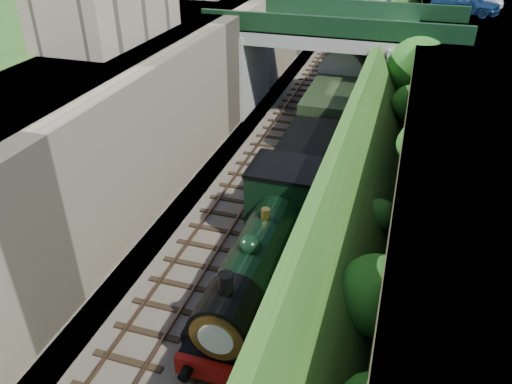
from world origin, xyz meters
TOP-DOWN VIEW (x-y plane):
  - trackbed at (0.00, 20.00)m, footprint 10.00×90.00m
  - retaining_wall at (-5.50, 20.00)m, footprint 1.00×90.00m
  - street_plateau_left at (-9.00, 20.00)m, footprint 6.00×90.00m
  - street_plateau_right at (9.50, 20.00)m, footprint 8.00×90.00m
  - embankment_slope at (4.94, 18.46)m, footprint 4.53×90.00m
  - track_left at (-2.00, 20.00)m, footprint 2.50×90.00m
  - track_right at (1.20, 20.00)m, footprint 2.50×90.00m
  - road_bridge at (0.94, 24.00)m, footprint 16.00×6.40m
  - tree at (5.91, 21.43)m, footprint 3.60×3.80m
  - car_blue at (8.30, 29.61)m, footprint 4.88×3.25m
  - locomotive at (1.20, 5.54)m, footprint 3.10×10.22m
  - tender at (1.20, 12.90)m, footprint 2.70×6.00m
  - coach_front at (1.20, 25.50)m, footprint 2.90×18.00m
  - coach_middle at (1.20, 44.30)m, footprint 2.90×18.00m

SIDE VIEW (x-z plane):
  - trackbed at x=0.00m, z-range 0.00..0.20m
  - track_left at x=-2.00m, z-range 0.15..0.35m
  - track_right at x=1.20m, z-range 0.15..0.35m
  - tender at x=1.20m, z-range 0.09..3.14m
  - locomotive at x=1.20m, z-range -0.02..3.81m
  - coach_front at x=1.20m, z-range 0.20..3.90m
  - coach_middle at x=1.20m, z-range 0.20..3.90m
  - embankment_slope at x=4.94m, z-range -0.54..5.88m
  - street_plateau_right at x=9.50m, z-range 0.00..6.25m
  - retaining_wall at x=-5.50m, z-range 0.00..7.00m
  - street_plateau_left at x=-9.00m, z-range 0.00..7.00m
  - road_bridge at x=0.94m, z-range 0.45..7.70m
  - tree at x=5.91m, z-range 1.35..7.95m
  - car_blue at x=8.30m, z-range 6.25..7.80m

